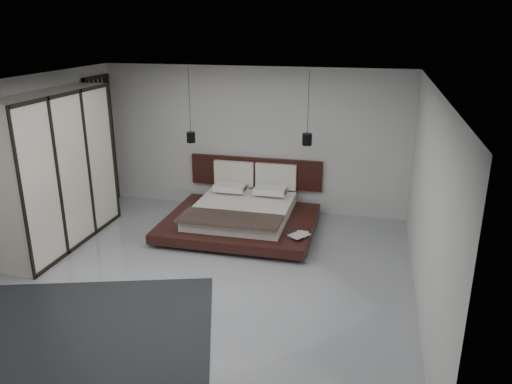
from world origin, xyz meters
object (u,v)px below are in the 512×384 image
(bed, at_px, (242,213))
(lattice_screen, at_px, (102,143))
(pendant_left, at_px, (191,137))
(pendant_right, at_px, (307,139))
(wardrobe, at_px, (58,171))
(rug, at_px, (73,331))

(bed, bearing_deg, lattice_screen, 169.90)
(pendant_left, xyz_separation_m, pendant_right, (2.17, -0.00, 0.08))
(bed, xyz_separation_m, pendant_right, (1.08, 0.40, 1.35))
(lattice_screen, relative_size, pendant_right, 2.03)
(lattice_screen, xyz_separation_m, wardrobe, (0.25, -1.85, -0.03))
(lattice_screen, height_order, pendant_right, pendant_right)
(pendant_left, height_order, wardrobe, pendant_left)
(pendant_right, xyz_separation_m, wardrobe, (-3.84, -1.71, -0.35))
(bed, bearing_deg, pendant_right, 20.34)
(bed, relative_size, pendant_right, 2.05)
(lattice_screen, relative_size, pendant_left, 1.92)
(wardrobe, bearing_deg, lattice_screen, 97.76)
(bed, distance_m, pendant_right, 1.77)
(lattice_screen, bearing_deg, wardrobe, -82.24)
(pendant_right, height_order, wardrobe, pendant_right)
(pendant_left, relative_size, rug, 0.40)
(lattice_screen, xyz_separation_m, rug, (1.84, -4.15, -1.29))
(bed, bearing_deg, pendant_left, 159.66)
(pendant_right, xyz_separation_m, rug, (-2.26, -4.02, -1.62))
(rug, bearing_deg, bed, 72.03)
(pendant_left, bearing_deg, bed, -20.34)
(pendant_right, bearing_deg, lattice_screen, 178.11)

